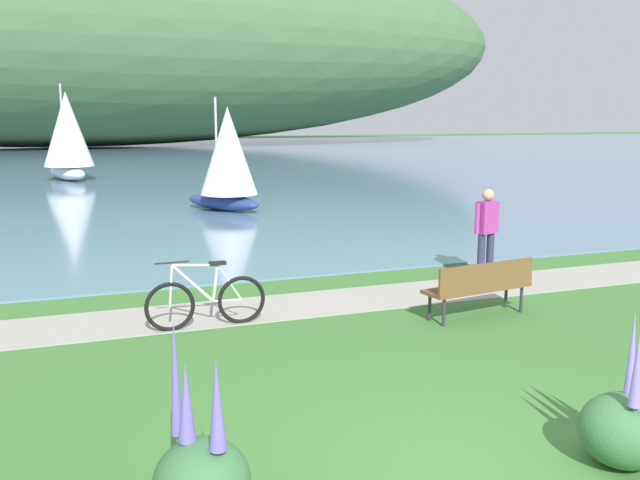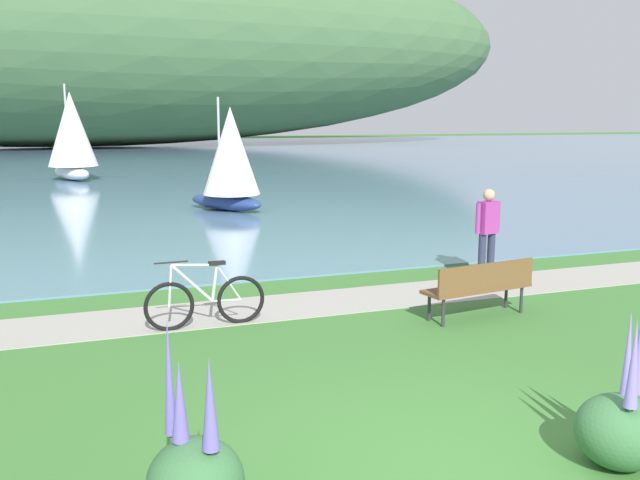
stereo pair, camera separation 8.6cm
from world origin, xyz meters
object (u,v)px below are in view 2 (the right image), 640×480
Objects in this scene: sailboat_far_off at (71,135)px; person_at_shoreline at (487,228)px; sailboat_mid_bay at (230,158)px; park_bench_near_camera at (480,285)px; bicycle_leaning_near_bench at (205,301)px.

person_at_shoreline is at bearing -74.10° from sailboat_far_off.
person_at_shoreline is 0.48× the size of sailboat_mid_bay.
person_at_shoreline is 24.98m from sailboat_far_off.
bicycle_leaning_near_bench is (-4.00, 0.98, -0.12)m from park_bench_near_camera.
park_bench_near_camera is at bearing -13.83° from bicycle_leaning_near_bench.
bicycle_leaning_near_bench is 0.40× the size of sailboat_far_off.
sailboat_mid_bay is at bearing 75.16° from bicycle_leaning_near_bench.
bicycle_leaning_near_bench is at bearing 166.17° from park_bench_near_camera.
sailboat_mid_bay is (3.19, 12.02, 1.33)m from bicycle_leaning_near_bench.
sailboat_far_off is (-5.31, 26.15, 1.63)m from park_bench_near_camera.
sailboat_far_off is (-6.84, 24.00, 1.17)m from person_at_shoreline.
sailboat_mid_bay reaches higher than person_at_shoreline.
bicycle_leaning_near_bench is 1.04× the size of person_at_shoreline.
park_bench_near_camera is 26.73m from sailboat_far_off.
sailboat_mid_bay is at bearing -71.13° from sailboat_far_off.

